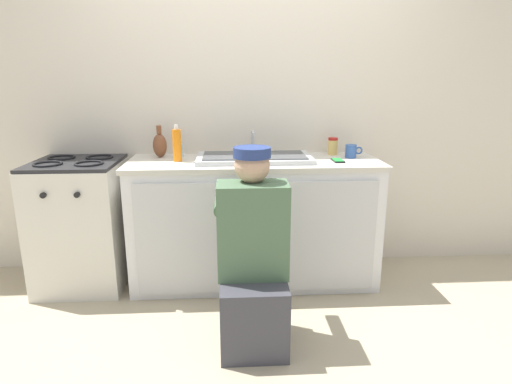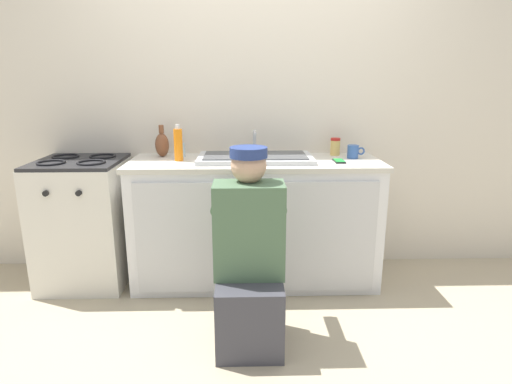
% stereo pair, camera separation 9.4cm
% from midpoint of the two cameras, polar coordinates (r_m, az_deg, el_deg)
% --- Properties ---
extents(ground_plane, '(12.00, 12.00, 0.00)m').
position_cam_midpoint_polar(ground_plane, '(3.03, -0.80, -13.78)').
color(ground_plane, tan).
extents(back_wall, '(6.00, 0.10, 2.50)m').
position_cam_midpoint_polar(back_wall, '(3.31, -1.43, 11.37)').
color(back_wall, beige).
rests_on(back_wall, ground_plane).
extents(counter_cabinet, '(1.72, 0.62, 0.87)m').
position_cam_midpoint_polar(counter_cabinet, '(3.12, -1.09, -4.20)').
color(counter_cabinet, white).
rests_on(counter_cabinet, ground_plane).
extents(countertop, '(1.76, 0.62, 0.03)m').
position_cam_midpoint_polar(countertop, '(3.01, -1.14, 3.96)').
color(countertop, beige).
rests_on(countertop, counter_cabinet).
extents(sink_double_basin, '(0.80, 0.44, 0.19)m').
position_cam_midpoint_polar(sink_double_basin, '(3.01, -1.14, 4.65)').
color(sink_double_basin, silver).
rests_on(sink_double_basin, countertop).
extents(stove_range, '(0.59, 0.62, 0.92)m').
position_cam_midpoint_polar(stove_range, '(3.31, -23.00, -3.88)').
color(stove_range, silver).
rests_on(stove_range, ground_plane).
extents(plumber_person, '(0.42, 0.61, 1.10)m').
position_cam_midpoint_polar(plumber_person, '(2.37, -1.57, -9.80)').
color(plumber_person, '#3F3F47').
rests_on(plumber_person, ground_plane).
extents(condiment_jar, '(0.07, 0.07, 0.13)m').
position_cam_midpoint_polar(condiment_jar, '(3.26, 9.39, 6.04)').
color(condiment_jar, '#DBB760').
rests_on(condiment_jar, countertop).
extents(cell_phone, '(0.07, 0.14, 0.01)m').
position_cam_midpoint_polar(cell_phone, '(3.00, 9.97, 4.16)').
color(cell_phone, black).
rests_on(cell_phone, countertop).
extents(vase_decorative, '(0.10, 0.10, 0.23)m').
position_cam_midpoint_polar(vase_decorative, '(3.20, -13.54, 6.14)').
color(vase_decorative, brown).
rests_on(vase_decorative, countertop).
extents(soap_bottle_orange, '(0.06, 0.06, 0.25)m').
position_cam_midpoint_polar(soap_bottle_orange, '(3.00, -11.38, 6.17)').
color(soap_bottle_orange, orange).
rests_on(soap_bottle_orange, countertop).
extents(coffee_mug, '(0.13, 0.08, 0.09)m').
position_cam_midpoint_polar(coffee_mug, '(3.16, 11.75, 5.35)').
color(coffee_mug, '#335699').
rests_on(coffee_mug, countertop).
extents(water_glass, '(0.06, 0.06, 0.10)m').
position_cam_midpoint_polar(water_glass, '(3.18, -11.06, 5.49)').
color(water_glass, '#ADC6CC').
rests_on(water_glass, countertop).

